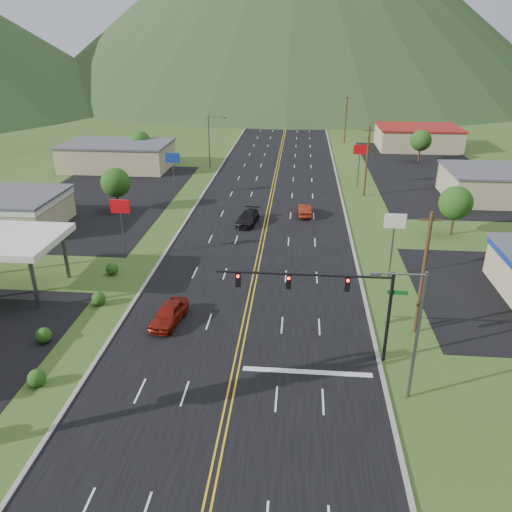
# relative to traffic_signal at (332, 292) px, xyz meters

# --- Properties ---
(curb_west) EXTENTS (0.30, 460.00, 0.14)m
(curb_west) POSITION_rel_traffic_signal_xyz_m (-16.63, -14.00, -5.33)
(curb_west) COLOR gray
(curb_west) RESTS_ON ground
(traffic_signal) EXTENTS (13.10, 0.43, 7.00)m
(traffic_signal) POSITION_rel_traffic_signal_xyz_m (0.00, 0.00, 0.00)
(traffic_signal) COLOR black
(traffic_signal) RESTS_ON ground
(streetlight_east) EXTENTS (3.28, 0.25, 9.00)m
(streetlight_east) POSITION_rel_traffic_signal_xyz_m (4.70, -4.00, -0.15)
(streetlight_east) COLOR #59595E
(streetlight_east) RESTS_ON ground
(streetlight_west) EXTENTS (3.28, 0.25, 9.00)m
(streetlight_west) POSITION_rel_traffic_signal_xyz_m (-18.16, 56.00, -0.15)
(streetlight_west) COLOR #59595E
(streetlight_west) RESTS_ON ground
(gas_canopy) EXTENTS (10.00, 8.00, 5.30)m
(gas_canopy) POSITION_rel_traffic_signal_xyz_m (-28.48, 8.00, -0.46)
(gas_canopy) COLOR white
(gas_canopy) RESTS_ON ground
(building_west_mid) EXTENTS (14.40, 10.40, 4.10)m
(building_west_mid) POSITION_rel_traffic_signal_xyz_m (-38.48, 24.00, -3.06)
(building_west_mid) COLOR tan
(building_west_mid) RESTS_ON ground
(building_west_far) EXTENTS (18.40, 11.40, 4.50)m
(building_west_far) POSITION_rel_traffic_signal_xyz_m (-34.48, 54.00, -3.07)
(building_west_far) COLOR tan
(building_west_far) RESTS_ON ground
(building_east_mid) EXTENTS (14.40, 11.40, 4.30)m
(building_east_mid) POSITION_rel_traffic_signal_xyz_m (25.52, 41.00, -3.17)
(building_east_mid) COLOR tan
(building_east_mid) RESTS_ON ground
(building_east_far) EXTENTS (16.40, 12.40, 4.50)m
(building_east_far) POSITION_rel_traffic_signal_xyz_m (21.52, 76.00, -3.07)
(building_east_far) COLOR tan
(building_east_far) RESTS_ON ground
(pole_sign_west_a) EXTENTS (2.00, 0.18, 6.40)m
(pole_sign_west_a) POSITION_rel_traffic_signal_xyz_m (-20.48, 16.00, -0.28)
(pole_sign_west_a) COLOR #59595E
(pole_sign_west_a) RESTS_ON ground
(pole_sign_west_b) EXTENTS (2.00, 0.18, 6.40)m
(pole_sign_west_b) POSITION_rel_traffic_signal_xyz_m (-20.48, 38.00, -0.28)
(pole_sign_west_b) COLOR #59595E
(pole_sign_west_b) RESTS_ON ground
(pole_sign_east_a) EXTENTS (2.00, 0.18, 6.40)m
(pole_sign_east_a) POSITION_rel_traffic_signal_xyz_m (6.52, 14.00, -0.28)
(pole_sign_east_a) COLOR #59595E
(pole_sign_east_a) RESTS_ON ground
(pole_sign_east_b) EXTENTS (2.00, 0.18, 6.40)m
(pole_sign_east_b) POSITION_rel_traffic_signal_xyz_m (6.52, 46.00, -0.28)
(pole_sign_east_b) COLOR #59595E
(pole_sign_east_b) RESTS_ON ground
(tree_west_a) EXTENTS (3.84, 3.84, 5.82)m
(tree_west_a) POSITION_rel_traffic_signal_xyz_m (-26.48, 31.00, -1.44)
(tree_west_a) COLOR #382314
(tree_west_a) RESTS_ON ground
(tree_west_b) EXTENTS (3.84, 3.84, 5.82)m
(tree_west_b) POSITION_rel_traffic_signal_xyz_m (-31.48, 58.00, -1.44)
(tree_west_b) COLOR #382314
(tree_west_b) RESTS_ON ground
(tree_east_a) EXTENTS (3.84, 3.84, 5.82)m
(tree_east_a) POSITION_rel_traffic_signal_xyz_m (15.52, 26.00, -1.44)
(tree_east_a) COLOR #382314
(tree_east_a) RESTS_ON ground
(tree_east_b) EXTENTS (3.84, 3.84, 5.82)m
(tree_east_b) POSITION_rel_traffic_signal_xyz_m (19.52, 64.00, -1.44)
(tree_east_b) COLOR #382314
(tree_east_b) RESTS_ON ground
(utility_pole_a) EXTENTS (1.60, 0.28, 10.00)m
(utility_pole_a) POSITION_rel_traffic_signal_xyz_m (7.02, 4.00, -0.20)
(utility_pole_a) COLOR #382314
(utility_pole_a) RESTS_ON ground
(utility_pole_b) EXTENTS (1.60, 0.28, 10.00)m
(utility_pole_b) POSITION_rel_traffic_signal_xyz_m (7.02, 41.00, -0.20)
(utility_pole_b) COLOR #382314
(utility_pole_b) RESTS_ON ground
(utility_pole_c) EXTENTS (1.60, 0.28, 10.00)m
(utility_pole_c) POSITION_rel_traffic_signal_xyz_m (7.02, 81.00, -0.20)
(utility_pole_c) COLOR #382314
(utility_pole_c) RESTS_ON ground
(utility_pole_d) EXTENTS (1.60, 0.28, 10.00)m
(utility_pole_d) POSITION_rel_traffic_signal_xyz_m (7.02, 121.00, -0.20)
(utility_pole_d) COLOR #382314
(utility_pole_d) RESTS_ON ground
(car_red_near) EXTENTS (2.70, 5.09, 1.65)m
(car_red_near) POSITION_rel_traffic_signal_xyz_m (-12.67, 3.58, -4.51)
(car_red_near) COLOR maroon
(car_red_near) RESTS_ON ground
(car_dark_mid) EXTENTS (2.84, 5.51, 1.53)m
(car_dark_mid) POSITION_rel_traffic_signal_xyz_m (-8.71, 27.42, -4.56)
(car_dark_mid) COLOR black
(car_dark_mid) RESTS_ON ground
(car_red_far) EXTENTS (1.82, 4.54, 1.47)m
(car_red_far) POSITION_rel_traffic_signal_xyz_m (-1.70, 31.29, -4.60)
(car_red_far) COLOR maroon
(car_red_far) RESTS_ON ground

